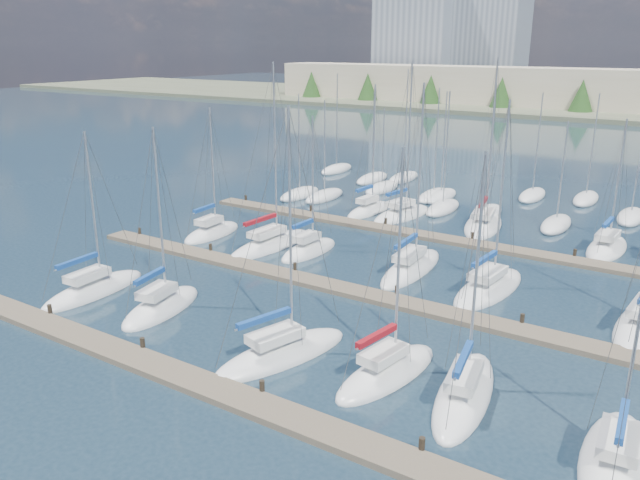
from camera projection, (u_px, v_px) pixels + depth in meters
The scene contains 21 objects.
ground at pixel (523, 176), 76.69m from camera, with size 400.00×400.00×0.00m, color #223645.
dock_near at pixel (186, 378), 30.27m from camera, with size 44.00×1.93×1.10m.
dock_mid at pixel (336, 287), 41.47m from camera, with size 44.00×1.93×1.10m.
dock_far at pixel (423, 235), 52.67m from camera, with size 44.00×1.93×1.10m.
sailboat_b at pixel (94, 290), 40.97m from camera, with size 2.87×8.14×11.24m.
sailboat_j at pixel (309, 250), 48.78m from camera, with size 2.47×6.56×11.29m.
sailboat_c at pixel (161, 307), 38.33m from camera, with size 3.85×7.31×11.85m.
sailboat_f at pixel (464, 394), 28.87m from camera, with size 3.68×8.65×12.09m.
sailboat_p at pixel (483, 225), 55.66m from camera, with size 4.66×9.49×15.19m.
sailboat_q at pixel (607, 248), 49.31m from camera, with size 2.96×7.56×11.01m.
sailboat_n at pixel (369, 210), 60.33m from camera, with size 2.52×7.08×12.82m.
sailboat_o at pixel (402, 214), 58.92m from camera, with size 4.10×8.40×15.00m.
sailboat_i at pixel (271, 244), 50.19m from camera, with size 3.20×9.48×15.09m.
sailboat_l at pixel (489, 288), 41.30m from camera, with size 3.63×8.93×13.14m.
sailboat_e at pixel (387, 372), 30.71m from camera, with size 3.55×7.70×12.00m.
sailboat_g at pixel (616, 461), 24.24m from camera, with size 3.09×7.64×12.67m.
sailboat_k at pixel (411, 268), 44.96m from camera, with size 2.88×9.29×13.89m.
sailboat_h at pixel (212, 233), 53.30m from camera, with size 2.97×6.77×11.43m.
sailboat_d at pixel (282, 353), 32.59m from camera, with size 4.84×8.73×13.63m.
distant_boats at pixel (438, 195), 65.87m from camera, with size 36.93×20.75×13.30m.
shoreline at pixel (575, 78), 153.13m from camera, with size 400.00×60.00×38.00m.
Camera 1 is at (20.06, -16.95, 15.71)m, focal length 35.00 mm.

